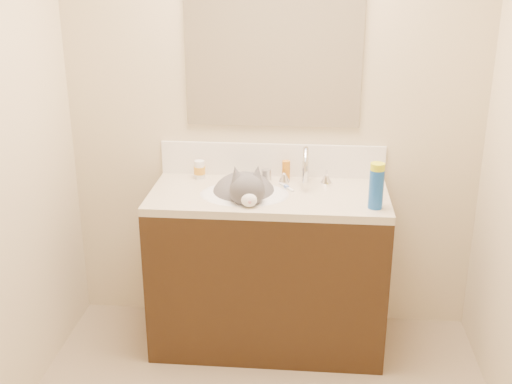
% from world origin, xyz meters
% --- Properties ---
extents(room_shell, '(2.24, 2.54, 2.52)m').
position_xyz_m(room_shell, '(0.00, 0.00, 1.49)').
color(room_shell, beige).
rests_on(room_shell, ground).
extents(vanity_cabinet, '(1.20, 0.55, 0.82)m').
position_xyz_m(vanity_cabinet, '(0.00, 0.97, 0.41)').
color(vanity_cabinet, black).
rests_on(vanity_cabinet, ground).
extents(counter_slab, '(1.20, 0.55, 0.04)m').
position_xyz_m(counter_slab, '(0.00, 0.97, 0.84)').
color(counter_slab, beige).
rests_on(counter_slab, vanity_cabinet).
extents(basin, '(0.45, 0.36, 0.14)m').
position_xyz_m(basin, '(-0.12, 0.94, 0.79)').
color(basin, white).
rests_on(basin, vanity_cabinet).
extents(faucet, '(0.28, 0.20, 0.21)m').
position_xyz_m(faucet, '(0.18, 1.11, 0.95)').
color(faucet, silver).
rests_on(faucet, counter_slab).
extents(cat, '(0.43, 0.49, 0.34)m').
position_xyz_m(cat, '(-0.12, 0.97, 0.84)').
color(cat, '#4A484A').
rests_on(cat, basin).
extents(backsplash, '(1.20, 0.02, 0.18)m').
position_xyz_m(backsplash, '(0.00, 1.24, 0.95)').
color(backsplash, white).
rests_on(backsplash, counter_slab).
extents(mirror, '(0.90, 0.02, 0.80)m').
position_xyz_m(mirror, '(0.00, 1.24, 1.54)').
color(mirror, white).
rests_on(mirror, room_shell).
extents(pill_bottle, '(0.07, 0.07, 0.10)m').
position_xyz_m(pill_bottle, '(-0.38, 1.16, 0.91)').
color(pill_bottle, white).
rests_on(pill_bottle, counter_slab).
extents(pill_label, '(0.08, 0.08, 0.04)m').
position_xyz_m(pill_label, '(-0.38, 1.16, 0.91)').
color(pill_label, gold).
rests_on(pill_label, pill_bottle).
extents(silver_jar, '(0.06, 0.06, 0.06)m').
position_xyz_m(silver_jar, '(-0.03, 1.17, 0.89)').
color(silver_jar, '#B7B7BC').
rests_on(silver_jar, counter_slab).
extents(amber_bottle, '(0.06, 0.06, 0.11)m').
position_xyz_m(amber_bottle, '(0.08, 1.18, 0.91)').
color(amber_bottle, orange).
rests_on(amber_bottle, counter_slab).
extents(toothbrush, '(0.09, 0.12, 0.01)m').
position_xyz_m(toothbrush, '(0.09, 1.05, 0.86)').
color(toothbrush, white).
rests_on(toothbrush, counter_slab).
extents(toothbrush_head, '(0.03, 0.03, 0.02)m').
position_xyz_m(toothbrush_head, '(0.09, 1.05, 0.87)').
color(toothbrush_head, '#698BDF').
rests_on(toothbrush_head, counter_slab).
extents(spray_can, '(0.09, 0.09, 0.19)m').
position_xyz_m(spray_can, '(0.52, 0.81, 0.95)').
color(spray_can, '#1851AC').
rests_on(spray_can, counter_slab).
extents(spray_cap, '(0.09, 0.09, 0.04)m').
position_xyz_m(spray_cap, '(0.52, 0.81, 1.06)').
color(spray_cap, '#CED816').
rests_on(spray_cap, spray_can).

